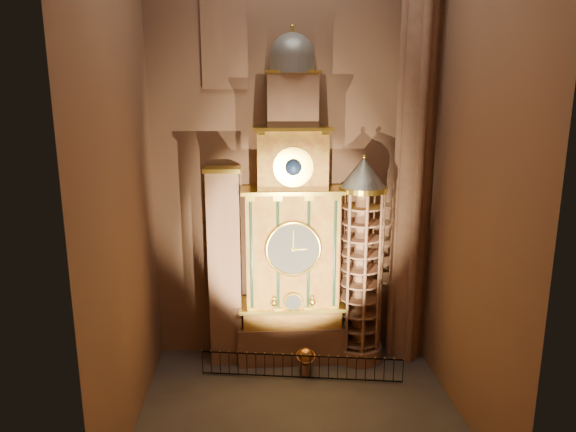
{
  "coord_description": "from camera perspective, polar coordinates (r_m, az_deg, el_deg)",
  "views": [
    {
      "loc": [
        -1.7,
        -19.94,
        13.52
      ],
      "look_at": [
        -0.32,
        3.0,
        8.19
      ],
      "focal_mm": 32.0,
      "sensor_mm": 36.0,
      "label": 1
    }
  ],
  "objects": [
    {
      "name": "astronomical_clock",
      "position": [
        25.88,
        0.44,
        -2.26
      ],
      "size": [
        5.6,
        2.41,
        16.7
      ],
      "color": "#8C634C",
      "rests_on": "floor"
    },
    {
      "name": "wall_back",
      "position": [
        26.12,
        0.3,
        7.53
      ],
      "size": [
        22.0,
        0.0,
        22.0
      ],
      "primitive_type": "plane",
      "rotation": [
        1.57,
        0.0,
        0.0
      ],
      "color": "#825D46",
      "rests_on": "floor"
    },
    {
      "name": "wall_right",
      "position": [
        21.9,
        20.08,
        5.67
      ],
      "size": [
        0.0,
        22.0,
        22.0
      ],
      "primitive_type": "plane",
      "rotation": [
        1.57,
        0.0,
        -1.57
      ],
      "color": "#825D46",
      "rests_on": "floor"
    },
    {
      "name": "floor",
      "position": [
        24.15,
        1.26,
        -20.98
      ],
      "size": [
        14.0,
        14.0,
        0.0
      ],
      "primitive_type": "plane",
      "color": "#383330",
      "rests_on": "ground"
    },
    {
      "name": "portrait_tower",
      "position": [
        26.34,
        -7.0,
        -5.56
      ],
      "size": [
        1.8,
        1.6,
        10.2
      ],
      "color": "#8C634C",
      "rests_on": "floor"
    },
    {
      "name": "wall_left",
      "position": [
        20.79,
        -18.28,
        5.44
      ],
      "size": [
        0.0,
        22.0,
        22.0
      ],
      "primitive_type": "plane",
      "rotation": [
        1.57,
        0.0,
        1.57
      ],
      "color": "#825D46",
      "rests_on": "floor"
    },
    {
      "name": "stained_glass_window",
      "position": [
        26.07,
        -7.14,
        19.53
      ],
      "size": [
        2.2,
        0.14,
        5.2
      ],
      "color": "navy",
      "rests_on": "wall_back"
    },
    {
      "name": "celestial_globe",
      "position": [
        26.47,
        1.99,
        -15.58
      ],
      "size": [
        1.04,
        0.99,
        1.39
      ],
      "color": "#8C634C",
      "rests_on": "floor"
    },
    {
      "name": "stair_turret",
      "position": [
        26.5,
        8.08,
        -5.21
      ],
      "size": [
        2.5,
        2.5,
        10.8
      ],
      "color": "#8C634C",
      "rests_on": "floor"
    },
    {
      "name": "gothic_pier",
      "position": [
        26.25,
        13.96,
        7.18
      ],
      "size": [
        2.04,
        2.04,
        22.0
      ],
      "color": "#8C634C",
      "rests_on": "floor"
    },
    {
      "name": "iron_railing",
      "position": [
        26.14,
        1.46,
        -16.4
      ],
      "size": [
        9.73,
        1.47,
        1.22
      ],
      "color": "black",
      "rests_on": "floor"
    }
  ]
}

